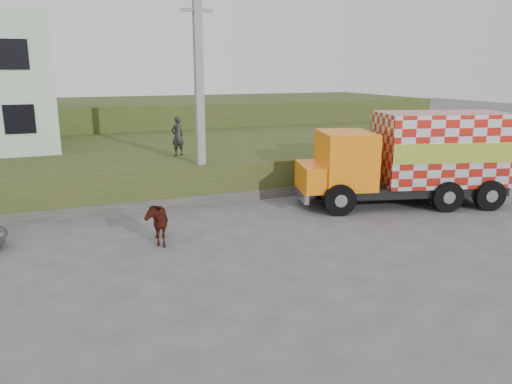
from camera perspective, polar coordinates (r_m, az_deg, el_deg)
name	(u,v)px	position (r m, az deg, el deg)	size (l,w,h in m)	color
ground	(272,232)	(16.15, 1.84, -4.59)	(120.00, 120.00, 0.00)	#474749
embankment	(191,159)	(25.17, -7.45, 3.75)	(40.00, 12.00, 1.50)	#244416
embankment_far	(147,121)	(36.70, -12.36, 7.88)	(40.00, 12.00, 3.00)	#244416
retaining_strip	(180,201)	(19.31, -8.70, -1.04)	(16.00, 0.50, 0.40)	#595651
utility_pole	(199,97)	(19.34, -6.48, 10.70)	(1.20, 0.30, 8.00)	gray
cargo_truck	(413,158)	(20.02, 17.55, 3.74)	(8.29, 4.48, 3.53)	black
cow	(155,221)	(15.29, -11.43, -3.26)	(0.73, 1.61, 1.36)	black
pedestrian	(178,136)	(21.60, -8.95, 6.34)	(0.62, 0.41, 1.70)	#292725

